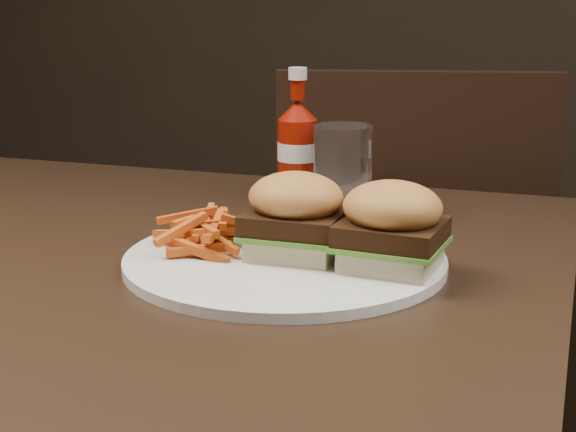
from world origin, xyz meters
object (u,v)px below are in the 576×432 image
(chair_far, at_px, (403,324))
(ketchup_bottle, at_px, (297,159))
(plate, at_px, (285,261))
(tumbler, at_px, (342,171))
(dining_table, at_px, (227,275))

(chair_far, relative_size, ketchup_bottle, 4.34)
(plate, distance_m, tumbler, 0.23)
(plate, distance_m, ketchup_bottle, 0.27)
(tumbler, bearing_deg, plate, -89.88)
(dining_table, xyz_separation_m, tumbler, (0.07, 0.22, 0.08))
(chair_far, xyz_separation_m, ketchup_bottle, (-0.07, -0.42, 0.38))
(chair_far, distance_m, ketchup_bottle, 0.57)
(ketchup_bottle, relative_size, tumbler, 0.90)
(chair_far, xyz_separation_m, plate, (0.00, -0.68, 0.33))
(plate, xyz_separation_m, ketchup_bottle, (-0.07, 0.26, 0.06))
(ketchup_bottle, xyz_separation_m, tumbler, (0.07, -0.03, -0.01))
(ketchup_bottle, distance_m, tumbler, 0.08)
(dining_table, height_order, tumbler, tumbler)
(chair_far, bearing_deg, dining_table, 70.28)
(dining_table, height_order, ketchup_bottle, ketchup_bottle)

